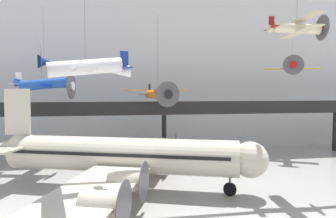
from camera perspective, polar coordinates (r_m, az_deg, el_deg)
The scene contains 8 objects.
hangar_back_wall at distance 54.46m, azimuth -1.96°, elevation 6.91°, with size 140.00×3.00×27.49m.
mezzanine_walkway at distance 46.14m, azimuth -0.57°, elevation -0.50°, with size 110.00×3.20×8.88m.
airliner_silver_main at distance 32.22m, azimuth -9.20°, elevation -8.72°, with size 29.68×34.61×10.66m.
suspended_plane_orange_highwing at distance 43.39m, azimuth -1.96°, elevation 2.89°, with size 9.83×8.18×13.03m.
suspended_plane_blue_trainer at distance 42.71m, azimuth -22.44°, elevation 4.38°, with size 8.01×9.69×12.01m.
suspended_plane_white_twin at distance 23.99m, azimuth -15.44°, elevation 7.63°, with size 7.03×8.48×10.35m.
suspended_plane_cream_biplane at distance 33.94m, azimuth 23.35°, elevation 13.99°, with size 5.93×7.26×6.02m.
suspended_plane_yellow_lowwing at distance 52.23m, azimuth 22.51°, elevation 7.39°, with size 8.06×7.17×8.62m.
Camera 1 is at (-7.15, -20.42, 10.34)m, focal length 32.00 mm.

